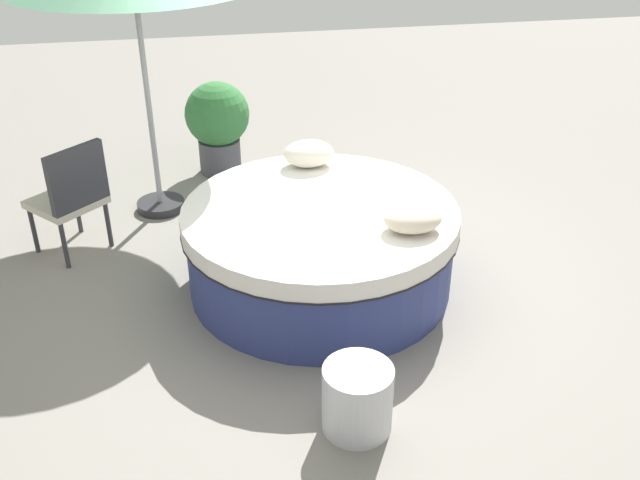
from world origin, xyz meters
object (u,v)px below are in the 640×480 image
patio_chair (72,193)px  planter (218,122)px  round_bed (320,247)px  side_table (357,398)px  throw_pillow_0 (413,219)px  throw_pillow_1 (309,153)px

patio_chair → planter: size_ratio=1.03×
round_bed → side_table: bearing=-92.2°
throw_pillow_0 → planter: (-1.21, 2.77, -0.23)m
patio_chair → throw_pillow_1: bearing=-44.9°
round_bed → patio_chair: (-1.90, 0.86, 0.21)m
round_bed → side_table: (-0.06, -1.56, -0.13)m
patio_chair → planter: (1.27, 1.47, -0.02)m
round_bed → patio_chair: size_ratio=2.13×
round_bed → throw_pillow_0: (0.58, -0.44, 0.42)m
round_bed → planter: (-0.63, 2.33, 0.19)m
planter → side_table: size_ratio=2.20×
patio_chair → planter: 1.94m
planter → side_table: 3.95m
throw_pillow_1 → planter: 1.70m
throw_pillow_0 → side_table: bearing=-119.7°
throw_pillow_0 → planter: 3.03m
throw_pillow_0 → side_table: 1.40m
round_bed → patio_chair: bearing=155.7°
round_bed → planter: planter is taller
throw_pillow_0 → patio_chair: 2.81m
throw_pillow_1 → round_bed: bearing=-93.5°
throw_pillow_1 → planter: (-0.68, 1.54, -0.25)m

